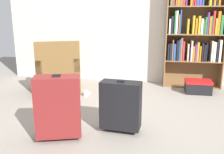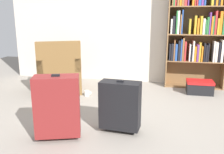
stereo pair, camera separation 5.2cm
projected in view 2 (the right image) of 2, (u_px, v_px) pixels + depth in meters
The scene contains 8 objects.
ground_plane at pixel (107, 119), 3.20m from camera, with size 8.40×8.40×0.00m, color gray.
back_wall at pixel (129, 15), 4.79m from camera, with size 4.80×0.10×2.60m, color beige.
bookshelf at pixel (196, 30), 4.41m from camera, with size 1.03×0.31×1.91m.
armchair at pixel (59, 74), 4.29m from camera, with size 0.93×0.93×0.90m.
mug at pixel (87, 93), 4.11m from camera, with size 0.12×0.08×0.10m.
storage_box at pixel (200, 87), 4.23m from camera, with size 0.43×0.30×0.23m.
suitcase_black at pixel (120, 105), 2.80m from camera, with size 0.47×0.25×0.61m.
suitcase_dark_red at pixel (57, 106), 2.63m from camera, with size 0.52×0.36×0.72m.
Camera 2 is at (0.65, -2.90, 1.32)m, focal length 39.90 mm.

